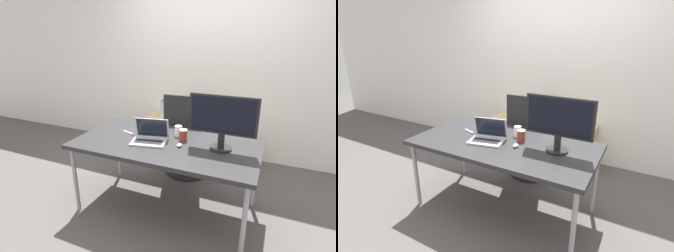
{
  "view_description": "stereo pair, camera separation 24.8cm",
  "coord_description": "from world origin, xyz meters",
  "views": [
    {
      "loc": [
        0.93,
        -2.11,
        1.72
      ],
      "look_at": [
        0.0,
        0.04,
        0.89
      ],
      "focal_mm": 28.0,
      "sensor_mm": 36.0,
      "label": 1
    },
    {
      "loc": [
        1.15,
        -2.0,
        1.72
      ],
      "look_at": [
        0.0,
        0.04,
        0.89
      ],
      "focal_mm": 28.0,
      "sensor_mm": 36.0,
      "label": 2
    }
  ],
  "objects": [
    {
      "name": "ground_plane",
      "position": [
        0.0,
        0.0,
        0.0
      ],
      "size": [
        14.0,
        14.0,
        0.0
      ],
      "primitive_type": "plane",
      "color": "#514C4C"
    },
    {
      "name": "office_chair",
      "position": [
        -0.05,
        0.74,
        0.4
      ],
      "size": [
        0.56,
        0.57,
        1.07
      ],
      "color": "#232326",
      "rests_on": "ground_plane"
    },
    {
      "name": "mouse",
      "position": [
        0.15,
        -0.05,
        0.76
      ],
      "size": [
        0.04,
        0.07,
        0.03
      ],
      "color": "silver",
      "rests_on": "desk"
    },
    {
      "name": "cabinet_left",
      "position": [
        -0.6,
        1.24,
        0.28
      ],
      "size": [
        0.45,
        0.51,
        0.57
      ],
      "color": "tan",
      "rests_on": "ground_plane"
    },
    {
      "name": "monitor",
      "position": [
        0.51,
        0.05,
        1.02
      ],
      "size": [
        0.59,
        0.2,
        0.49
      ],
      "color": "black",
      "rests_on": "desk"
    },
    {
      "name": "water_bottle",
      "position": [
        -0.6,
        1.24,
        0.69
      ],
      "size": [
        0.08,
        0.08,
        0.25
      ],
      "color": "silver",
      "rests_on": "cabinet_left"
    },
    {
      "name": "laptop_center",
      "position": [
        -0.15,
        -0.05,
        0.79
      ],
      "size": [
        0.36,
        0.31,
        0.22
      ],
      "color": "#ADADB2",
      "rests_on": "desk"
    },
    {
      "name": "wall_back",
      "position": [
        0.0,
        1.53,
        1.3
      ],
      "size": [
        10.0,
        0.05,
        2.6
      ],
      "color": "white",
      "rests_on": "ground_plane"
    },
    {
      "name": "coffee_cup_white",
      "position": [
        0.05,
        0.2,
        0.79
      ],
      "size": [
        0.07,
        0.07,
        0.11
      ],
      "color": "white",
      "rests_on": "desk"
    },
    {
      "name": "cabinet_right",
      "position": [
        0.39,
        1.24,
        0.28
      ],
      "size": [
        0.45,
        0.51,
        0.57
      ],
      "color": "tan",
      "rests_on": "ground_plane"
    },
    {
      "name": "coffee_cup_brown",
      "position": [
        0.13,
        0.11,
        0.8
      ],
      "size": [
        0.08,
        0.08,
        0.11
      ],
      "color": "maroon",
      "rests_on": "desk"
    },
    {
      "name": "desk",
      "position": [
        0.0,
        0.0,
        0.7
      ],
      "size": [
        1.75,
        0.89,
        0.74
      ],
      "color": "#28282B",
      "rests_on": "ground_plane"
    },
    {
      "name": "scissors",
      "position": [
        -0.44,
        0.06,
        0.75
      ],
      "size": [
        0.17,
        0.09,
        0.01
      ],
      "color": "#B2B2B7",
      "rests_on": "desk"
    }
  ]
}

